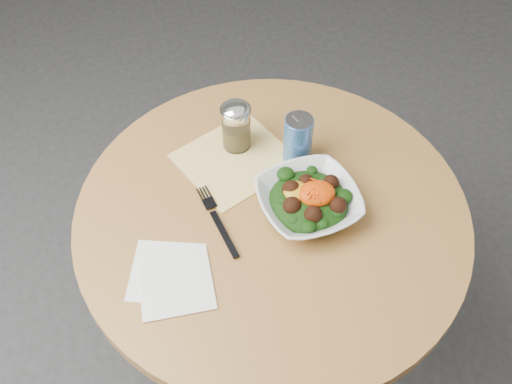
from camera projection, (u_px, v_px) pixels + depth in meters
ground at (267, 345)px, 1.88m from camera, size 6.00×6.00×0.00m
table at (270, 255)px, 1.45m from camera, size 0.90×0.90×0.75m
cloth_napkin at (235, 159)px, 1.39m from camera, size 0.32×0.31×0.00m
paper_napkins at (171, 277)px, 1.18m from camera, size 0.19×0.20×0.00m
salad_bowl at (309, 200)px, 1.27m from camera, size 0.25×0.25×0.08m
fork at (217, 218)px, 1.27m from camera, size 0.06×0.21×0.00m
spice_shaker at (236, 126)px, 1.37m from camera, size 0.07×0.07×0.13m
beverage_can at (298, 139)px, 1.35m from camera, size 0.07×0.07×0.13m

